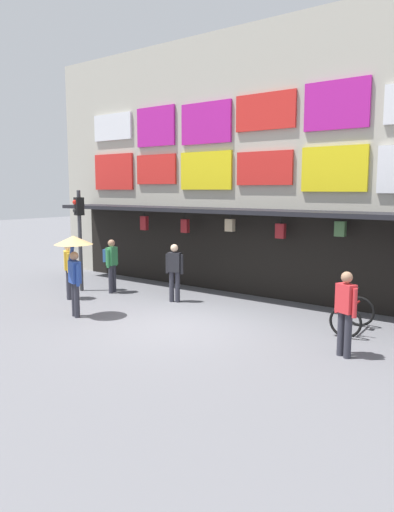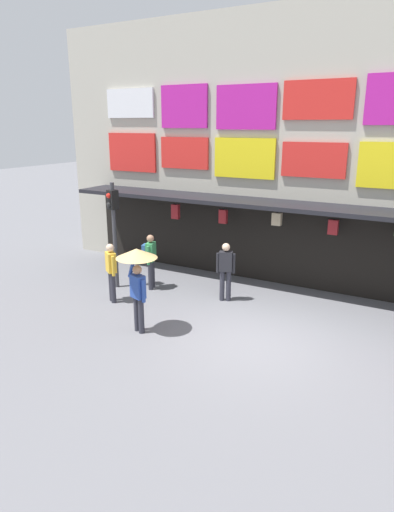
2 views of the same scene
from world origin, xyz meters
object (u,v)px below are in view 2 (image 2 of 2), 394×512
Objects in this scene: pedestrian_in_green at (150,257)px; traffic_light_near at (113,219)px; pedestrian_in_yellow at (226,269)px; pedestrian_with_umbrella at (137,267)px; pedestrian_in_white at (111,269)px.

traffic_light_near is at bearing -158.35° from pedestrian_in_green.
pedestrian_in_green is at bearing -174.81° from pedestrian_in_yellow.
pedestrian_with_umbrella is 1.24× the size of pedestrian_in_yellow.
pedestrian_with_umbrella is 3.03m from pedestrian_in_yellow.
pedestrian_in_yellow is at bearing 70.86° from pedestrian_with_umbrella.
traffic_light_near is 3.29m from pedestrian_with_umbrella.
traffic_light_near reaches higher than pedestrian_in_yellow.
pedestrian_with_umbrella is at bearing -33.71° from pedestrian_in_white.
pedestrian_in_green is (0.99, 0.39, -1.16)m from traffic_light_near.
pedestrian_in_green is 2.40m from pedestrian_in_yellow.
pedestrian_in_white is 1.00× the size of pedestrian_in_yellow.
traffic_light_near is 3.64m from pedestrian_in_yellow.
pedestrian_in_green and pedestrian_in_white have the same top height.
pedestrian_in_yellow is (2.75, 1.59, 0.00)m from pedestrian_in_white.
pedestrian_in_green and pedestrian_in_yellow have the same top height.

